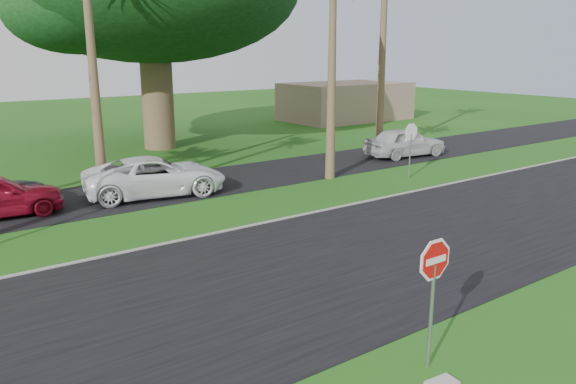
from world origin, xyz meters
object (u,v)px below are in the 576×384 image
(stop_sign_near, at_px, (434,277))
(stop_sign_far, at_px, (411,139))
(car_pickup, at_px, (405,142))
(car_minivan, at_px, (156,177))

(stop_sign_near, bearing_deg, stop_sign_far, 43.73)
(car_pickup, bearing_deg, stop_sign_far, 142.48)
(stop_sign_near, distance_m, stop_sign_far, 15.91)
(stop_sign_near, height_order, car_minivan, stop_sign_near)
(stop_sign_near, xyz_separation_m, car_pickup, (15.16, 14.66, -0.99))
(stop_sign_far, bearing_deg, car_pickup, -135.03)
(stop_sign_far, height_order, car_pickup, stop_sign_far)
(car_minivan, bearing_deg, car_pickup, -79.35)
(stop_sign_near, distance_m, car_minivan, 14.75)
(stop_sign_near, relative_size, car_minivan, 0.47)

